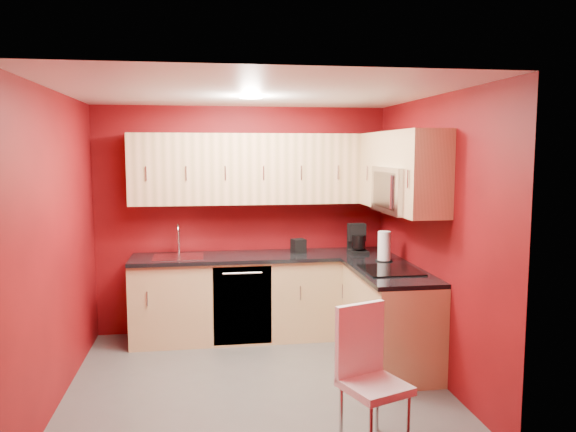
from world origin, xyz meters
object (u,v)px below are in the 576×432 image
object	(u,v)px
sink	(178,253)
paper_towel	(384,246)
microwave	(404,190)
coffee_maker	(358,239)
napkin_holder	(298,246)
dining_chair	(375,379)

from	to	relation	value
sink	paper_towel	xyz separation A→B (m)	(2.07, -0.55, 0.12)
microwave	coffee_maker	size ratio (longest dim) A/B	2.42
napkin_holder	dining_chair	world-z (taller)	napkin_holder
sink	dining_chair	distance (m)	2.82
microwave	coffee_maker	xyz separation A→B (m)	(-0.16, 0.93, -0.59)
coffee_maker	dining_chair	bearing A→B (deg)	-104.16
coffee_maker	paper_towel	world-z (taller)	coffee_maker
microwave	dining_chair	distance (m)	1.96
microwave	napkin_holder	xyz separation A→B (m)	(-0.80, 1.07, -0.68)
coffee_maker	microwave	bearing A→B (deg)	-81.32
microwave	sink	xyz separation A→B (m)	(-2.09, 1.00, -0.72)
sink	paper_towel	distance (m)	2.14
microwave	dining_chair	bearing A→B (deg)	-116.37
coffee_maker	napkin_holder	size ratio (longest dim) A/B	2.14
paper_towel	microwave	bearing A→B (deg)	-86.56
sink	dining_chair	world-z (taller)	sink
coffee_maker	dining_chair	distance (m)	2.46
microwave	coffee_maker	distance (m)	1.12
sink	microwave	bearing A→B (deg)	-25.60
dining_chair	coffee_maker	bearing A→B (deg)	56.51
microwave	sink	world-z (taller)	microwave
paper_towel	dining_chair	bearing A→B (deg)	-109.76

